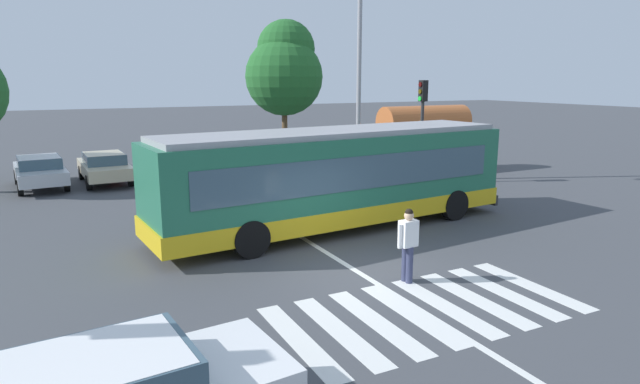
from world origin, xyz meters
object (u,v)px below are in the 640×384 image
at_px(traffic_light_far_corner, 422,115).
at_px(bus_stop_shelter, 424,123).
at_px(parked_car_black, 320,152).
at_px(pedestrian_crossing_street, 408,241).
at_px(parked_car_red, 169,161).
at_px(twin_arm_street_lamp, 359,39).
at_px(city_transit_bus, 337,178).
at_px(parked_car_silver, 40,170).
at_px(parked_car_blue, 226,158).
at_px(background_tree_right, 285,69).
at_px(parked_car_teal, 275,154).
at_px(parked_car_champagne, 105,166).

height_order(traffic_light_far_corner, bus_stop_shelter, traffic_light_far_corner).
distance_m(parked_car_black, traffic_light_far_corner, 6.87).
xyz_separation_m(pedestrian_crossing_street, parked_car_red, (-2.07, 16.09, -0.20)).
relative_size(traffic_light_far_corner, twin_arm_street_lamp, 0.44).
relative_size(city_transit_bus, parked_car_silver, 2.54).
height_order(parked_car_silver, parked_car_red, same).
bearing_deg(traffic_light_far_corner, parked_car_red, 145.85).
relative_size(parked_car_blue, traffic_light_far_corner, 1.02).
height_order(pedestrian_crossing_street, parked_car_red, pedestrian_crossing_street).
relative_size(parked_car_red, parked_car_blue, 0.99).
distance_m(parked_car_red, traffic_light_far_corner, 11.87).
relative_size(city_transit_bus, background_tree_right, 1.43).
bearing_deg(parked_car_teal, bus_stop_shelter, -32.57).
height_order(traffic_light_far_corner, background_tree_right, background_tree_right).
height_order(parked_car_silver, parked_car_teal, same).
xyz_separation_m(pedestrian_crossing_street, parked_car_teal, (3.35, 16.17, -0.20)).
distance_m(parked_car_blue, parked_car_black, 5.16).
bearing_deg(parked_car_silver, twin_arm_street_lamp, -20.08).
bearing_deg(pedestrian_crossing_street, parked_car_silver, 115.18).
xyz_separation_m(parked_car_silver, bus_stop_shelter, (17.16, -3.76, 1.65)).
bearing_deg(background_tree_right, twin_arm_street_lamp, -97.22).
relative_size(parked_car_blue, parked_car_black, 0.98).
bearing_deg(parked_car_blue, bus_stop_shelter, -22.12).
height_order(city_transit_bus, parked_car_red, city_transit_bus).
distance_m(parked_car_red, background_tree_right, 12.05).
relative_size(parked_car_champagne, parked_car_teal, 0.99).
xyz_separation_m(parked_car_black, traffic_light_far_corner, (1.82, -6.23, 2.26)).
xyz_separation_m(parked_car_black, background_tree_right, (1.06, 7.14, 4.42)).
bearing_deg(traffic_light_far_corner, parked_car_silver, 157.16).
height_order(city_transit_bus, parked_car_silver, city_transit_bus).
relative_size(parked_car_black, twin_arm_street_lamp, 0.46).
xyz_separation_m(pedestrian_crossing_street, bus_stop_shelter, (9.70, 12.12, 1.45)).
bearing_deg(parked_car_teal, pedestrian_crossing_street, -101.70).
height_order(parked_car_silver, bus_stop_shelter, bus_stop_shelter).
bearing_deg(twin_arm_street_lamp, parked_car_teal, 111.84).
xyz_separation_m(city_transit_bus, parked_car_red, (-2.79, 11.40, -0.82)).
distance_m(city_transit_bus, parked_car_silver, 13.90).
distance_m(parked_car_teal, bus_stop_shelter, 7.71).
bearing_deg(twin_arm_street_lamp, parked_car_blue, 135.74).
relative_size(parked_car_red, traffic_light_far_corner, 1.01).
relative_size(parked_car_blue, bus_stop_shelter, 0.96).
distance_m(parked_car_teal, traffic_light_far_corner, 8.18).
relative_size(parked_car_silver, traffic_light_far_corner, 1.03).
height_order(parked_car_champagne, background_tree_right, background_tree_right).
xyz_separation_m(parked_car_champagne, bus_stop_shelter, (14.62, -3.71, 1.65)).
bearing_deg(city_transit_bus, parked_car_silver, 126.19).
bearing_deg(bus_stop_shelter, parked_car_silver, 167.63).
height_order(bus_stop_shelter, background_tree_right, background_tree_right).
relative_size(city_transit_bus, bus_stop_shelter, 2.46).
height_order(parked_car_black, background_tree_right, background_tree_right).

